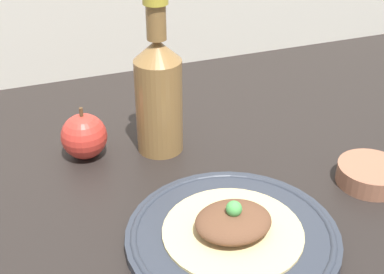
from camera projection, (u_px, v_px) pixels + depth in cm
name	position (u px, v px, depth cm)	size (l,w,h in cm)	color
ground_plane	(260.00, 208.00, 81.08)	(180.00, 110.00, 4.00)	black
plate	(233.00, 236.00, 71.26)	(28.70, 28.70, 1.75)	#2D333D
plated_food	(233.00, 225.00, 70.28)	(18.85, 18.85, 5.12)	#D6BC7F
cider_bottle	(159.00, 92.00, 86.56)	(7.76, 7.76, 26.40)	olive
apple	(84.00, 136.00, 87.90)	(7.62, 7.62, 9.08)	red
dipping_bowl	(370.00, 174.00, 82.51)	(10.22, 10.22, 3.06)	#996047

